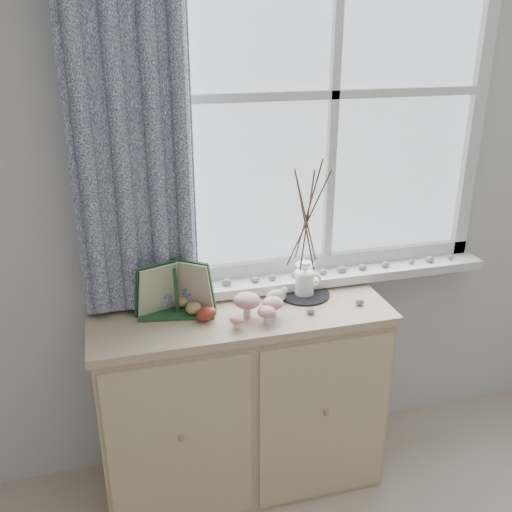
{
  "coord_description": "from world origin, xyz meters",
  "views": [
    {
      "loc": [
        -0.62,
        -0.22,
        1.91
      ],
      "look_at": [
        -0.1,
        1.7,
        1.1
      ],
      "focal_mm": 40.0,
      "sensor_mm": 36.0,
      "label": 1
    }
  ],
  "objects_px": {
    "sideboard": "(242,399)",
    "botanical_book": "(177,291)",
    "toadstool_cluster": "(256,305)",
    "twig_pitcher": "(307,216)"
  },
  "relations": [
    {
      "from": "sideboard",
      "to": "toadstool_cluster",
      "type": "height_order",
      "value": "toadstool_cluster"
    },
    {
      "from": "twig_pitcher",
      "to": "toadstool_cluster",
      "type": "bearing_deg",
      "value": -142.12
    },
    {
      "from": "botanical_book",
      "to": "twig_pitcher",
      "type": "xyz_separation_m",
      "value": [
        0.54,
        0.07,
        0.23
      ]
    },
    {
      "from": "botanical_book",
      "to": "toadstool_cluster",
      "type": "bearing_deg",
      "value": -5.08
    },
    {
      "from": "sideboard",
      "to": "botanical_book",
      "type": "bearing_deg",
      "value": 179.16
    },
    {
      "from": "twig_pitcher",
      "to": "sideboard",
      "type": "bearing_deg",
      "value": -158.47
    },
    {
      "from": "sideboard",
      "to": "twig_pitcher",
      "type": "distance_m",
      "value": 0.83
    },
    {
      "from": "botanical_book",
      "to": "toadstool_cluster",
      "type": "height_order",
      "value": "botanical_book"
    },
    {
      "from": "toadstool_cluster",
      "to": "twig_pitcher",
      "type": "bearing_deg",
      "value": 30.06
    },
    {
      "from": "botanical_book",
      "to": "toadstool_cluster",
      "type": "distance_m",
      "value": 0.31
    }
  ]
}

